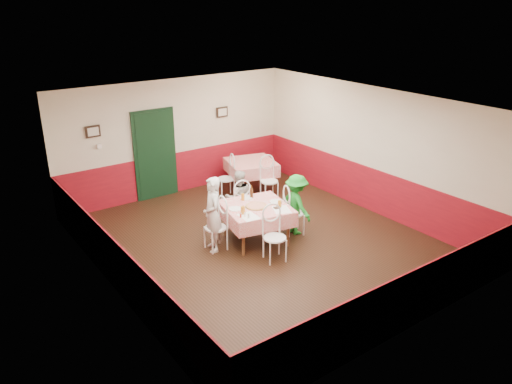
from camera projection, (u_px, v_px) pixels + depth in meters
floor at (261, 242)px, 9.95m from camera, size 7.00×7.00×0.00m
ceiling at (262, 103)px, 8.92m from camera, size 7.00×7.00×0.00m
back_wall at (176, 137)px, 12.08m from camera, size 6.00×0.10×2.80m
front_wall at (414, 247)px, 6.80m from camera, size 6.00×0.10×2.80m
left_wall at (108, 214)px, 7.80m from camera, size 0.10×7.00×2.80m
right_wall at (370, 150)px, 11.07m from camera, size 0.10×7.00×2.80m
wainscot_back at (178, 172)px, 12.40m from camera, size 6.00×0.03×1.00m
wainscot_front at (406, 302)px, 7.14m from camera, size 6.00×0.03×1.00m
wainscot_left at (115, 264)px, 8.14m from camera, size 0.03×7.00×1.00m
wainscot_right at (366, 188)px, 11.39m from camera, size 0.03×7.00×1.00m
door at (155, 155)px, 11.84m from camera, size 0.96×0.06×2.10m
picture_left at (93, 131)px, 10.79m from camera, size 0.32×0.03×0.26m
picture_right at (222, 112)px, 12.58m from camera, size 0.32×0.03×0.26m
thermostat at (99, 146)px, 10.97m from camera, size 0.10×0.03×0.10m
main_table at (256, 224)px, 9.89m from camera, size 1.44×1.44×0.77m
second_table at (251, 176)px, 12.51m from camera, size 1.38×1.38×0.77m
chair_left at (215, 228)px, 9.54m from camera, size 0.44×0.44×0.90m
chair_right at (294, 213)px, 10.18m from camera, size 0.53×0.53×0.90m
chair_far at (240, 205)px, 10.58m from camera, size 0.51×0.51×0.90m
chair_near at (275, 238)px, 9.14m from camera, size 0.51×0.51×0.90m
chair_second_a at (226, 179)px, 12.08m from camera, size 0.52×0.52×0.90m
chair_second_b at (269, 181)px, 11.92m from camera, size 0.52×0.52×0.90m
pizza at (256, 206)px, 9.70m from camera, size 0.48×0.48×0.03m
plate_left at (235, 209)px, 9.59m from camera, size 0.30×0.30×0.01m
plate_right at (276, 202)px, 9.93m from camera, size 0.30×0.30×0.01m
plate_far at (246, 198)px, 10.11m from camera, size 0.30×0.30×0.01m
glass_a at (243, 210)px, 9.36m from camera, size 0.10×0.10×0.15m
glass_b at (280, 204)px, 9.67m from camera, size 0.08×0.08×0.13m
glass_c at (243, 197)px, 10.00m from camera, size 0.08×0.08×0.13m
beer_bottle at (251, 192)px, 10.10m from camera, size 0.08×0.08×0.24m
shaker_a at (245, 215)px, 9.24m from camera, size 0.04×0.04×0.09m
shaker_b at (249, 216)px, 9.19m from camera, size 0.04×0.04×0.09m
shaker_c at (241, 215)px, 9.22m from camera, size 0.04×0.04×0.09m
menu_left at (249, 216)px, 9.28m from camera, size 0.33×0.42×0.00m
menu_right at (281, 210)px, 9.57m from camera, size 0.44×0.49×0.00m
wallet at (277, 208)px, 9.63m from camera, size 0.13×0.11×0.02m
diner_left at (213, 214)px, 9.42m from camera, size 0.50×0.62×1.48m
diner_far at (239, 198)px, 10.57m from camera, size 0.71×0.65×1.20m
diner_right at (296, 204)px, 10.14m from camera, size 0.52×0.85×1.27m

